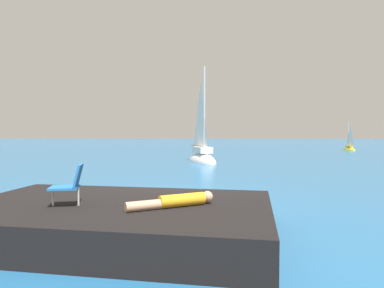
% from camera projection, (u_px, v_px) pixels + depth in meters
% --- Properties ---
extents(ground_plane, '(160.00, 160.00, 0.00)m').
position_uv_depth(ground_plane, '(171.00, 202.00, 10.45)').
color(ground_plane, '#236093').
extents(shore_ledge, '(6.50, 4.59, 0.67)m').
position_uv_depth(shore_ledge, '(116.00, 219.00, 7.05)').
color(shore_ledge, black).
rests_on(shore_ledge, ground).
extents(boulder_seaward, '(1.08, 1.32, 0.91)m').
position_uv_depth(boulder_seaward, '(114.00, 213.00, 9.08)').
color(boulder_seaward, black).
rests_on(boulder_seaward, ground).
extents(boulder_inland, '(0.98, 1.15, 0.80)m').
position_uv_depth(boulder_inland, '(236.00, 212.00, 9.20)').
color(boulder_inland, black).
rests_on(boulder_inland, ground).
extents(sailboat_near, '(2.60, 3.81, 6.89)m').
position_uv_depth(sailboat_near, '(202.00, 157.00, 23.45)').
color(sailboat_near, white).
rests_on(sailboat_near, ground).
extents(sailboat_far, '(1.11, 1.85, 3.34)m').
position_uv_depth(sailboat_far, '(349.00, 149.00, 37.68)').
color(sailboat_far, yellow).
rests_on(sailboat_far, ground).
extents(person_sunbather, '(1.58, 1.02, 0.25)m').
position_uv_depth(person_sunbather, '(176.00, 201.00, 6.62)').
color(person_sunbather, gold).
rests_on(person_sunbather, shore_ledge).
extents(beach_chair, '(0.68, 0.59, 0.80)m').
position_uv_depth(beach_chair, '(70.00, 183.00, 6.74)').
color(beach_chair, blue).
rests_on(beach_chair, shore_ledge).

